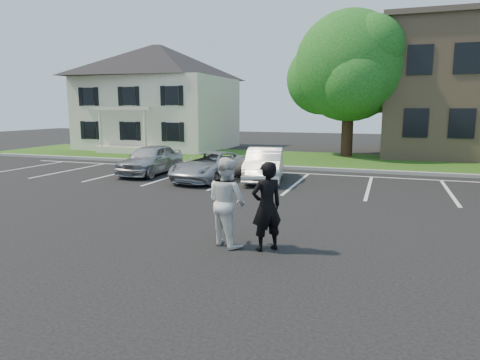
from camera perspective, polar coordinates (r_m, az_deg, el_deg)
name	(u,v)px	position (r m, az deg, el deg)	size (l,w,h in m)	color
ground_plane	(226,240)	(9.91, -1.91, -8.06)	(90.00, 90.00, 0.00)	black
curb	(313,169)	(21.29, 9.74, 1.50)	(40.00, 0.30, 0.15)	gray
grass_strip	(325,160)	(25.22, 11.24, 2.61)	(44.00, 8.00, 0.08)	#194213
stall_lines	(335,181)	(18.13, 12.51, -0.19)	(34.00, 5.36, 0.01)	silver
house	(159,97)	(33.14, -10.76, 10.80)	(10.30, 9.22, 7.60)	beige
tree	(351,69)	(27.46, 14.63, 14.14)	(7.80, 7.20, 8.80)	black
man_black_suit	(267,206)	(9.03, 3.58, -3.53)	(0.70, 0.46, 1.91)	black
man_white_shirt	(227,202)	(9.36, -1.76, -2.90)	(0.95, 0.74, 1.96)	silver
car_silver_west	(151,159)	(20.03, -11.81, 2.71)	(1.62, 4.03, 1.37)	#A6A6AB
car_silver_minivan	(210,166)	(18.04, -4.04, 1.87)	(1.99, 4.32, 1.20)	#A1A4A9
car_white_sedan	(265,164)	(17.93, 3.30, 2.09)	(1.44, 4.12, 1.36)	white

